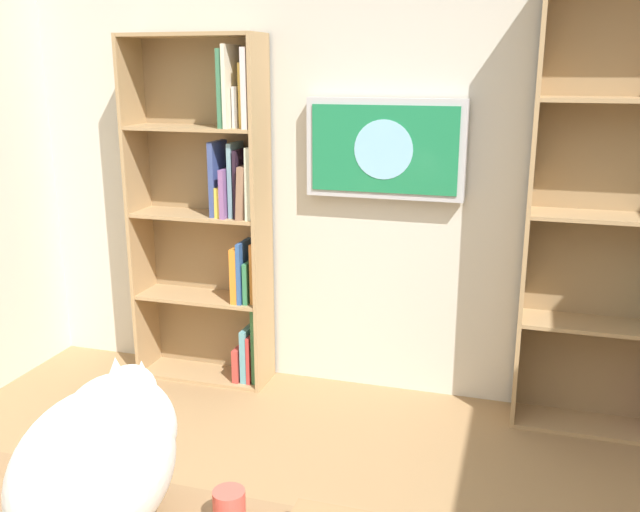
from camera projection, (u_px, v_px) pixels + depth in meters
The scene contains 5 objects.
wall_back at pixel (402, 156), 3.77m from camera, with size 4.52×0.06×2.70m, color beige.
bookshelf_right at pixel (217, 212), 3.99m from camera, with size 0.79×0.28×1.99m.
wall_mounted_tv at pixel (385, 149), 3.70m from camera, with size 0.85×0.07×0.53m.
cat at pixel (103, 456), 1.65m from camera, with size 0.33×0.61×0.39m.
coffee_mug at pixel (229, 509), 1.70m from camera, with size 0.08×0.08×0.10m, color #D84C3F.
Camera 1 is at (-0.66, 1.52, 1.82)m, focal length 39.31 mm.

